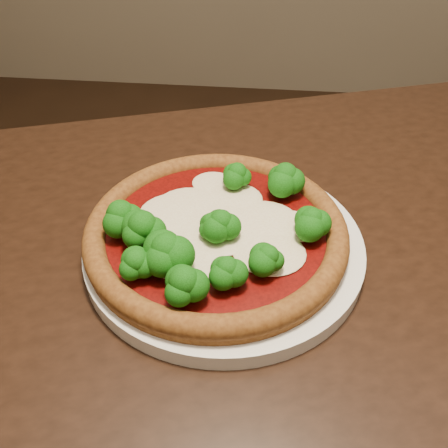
# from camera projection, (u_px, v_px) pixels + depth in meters

# --- Properties ---
(dining_table) EXTENTS (1.44, 1.18, 0.75)m
(dining_table) POSITION_uv_depth(u_px,v_px,m) (261.00, 362.00, 0.55)
(dining_table) COLOR black
(dining_table) RESTS_ON floor
(plate) EXTENTS (0.30, 0.30, 0.02)m
(plate) POSITION_uv_depth(u_px,v_px,m) (224.00, 246.00, 0.54)
(plate) COLOR white
(plate) RESTS_ON dining_table
(pizza) EXTENTS (0.28, 0.28, 0.06)m
(pizza) POSITION_uv_depth(u_px,v_px,m) (214.00, 231.00, 0.52)
(pizza) COLOR brown
(pizza) RESTS_ON plate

